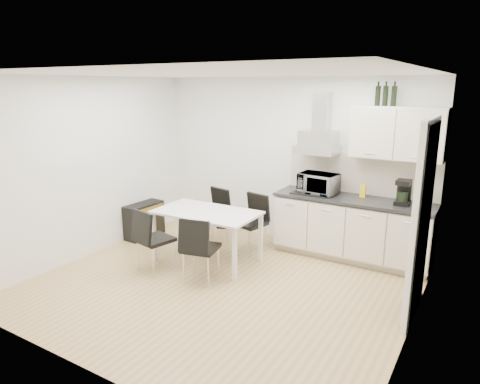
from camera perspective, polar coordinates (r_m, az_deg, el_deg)
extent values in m
plane|color=tan|center=(5.57, -2.68, -12.29)|extent=(4.50, 4.50, 0.00)
cube|color=white|center=(6.84, 6.53, 4.13)|extent=(4.50, 0.10, 2.60)
cube|color=white|center=(3.70, -20.39, -5.26)|extent=(4.50, 0.10, 2.60)
cube|color=white|center=(6.62, -19.28, 3.09)|extent=(0.10, 4.00, 2.60)
cube|color=white|center=(4.34, 22.75, -2.71)|extent=(0.10, 4.00, 2.60)
plane|color=white|center=(4.99, -3.03, 15.54)|extent=(4.50, 4.50, 0.00)
cube|color=white|center=(4.93, 23.00, -3.81)|extent=(0.08, 1.04, 2.10)
cube|color=beige|center=(6.57, 14.50, -8.04)|extent=(2.16, 0.52, 0.10)
cube|color=silver|center=(6.38, 14.63, -4.58)|extent=(2.20, 0.60, 0.76)
cube|color=#242427|center=(6.26, 14.84, -0.95)|extent=(2.22, 0.64, 0.04)
cube|color=beige|center=(6.47, 15.76, 2.29)|extent=(2.20, 0.02, 0.58)
cube|color=silver|center=(6.10, 20.30, 7.37)|extent=(1.20, 0.35, 0.70)
cube|color=silver|center=(6.38, 10.30, 6.46)|extent=(0.60, 0.46, 0.30)
cube|color=silver|center=(6.44, 10.83, 10.53)|extent=(0.22, 0.20, 0.55)
imported|color=silver|center=(6.36, 10.42, 1.41)|extent=(0.57, 0.35, 0.37)
cube|color=yellow|center=(6.31, 16.06, 0.12)|extent=(0.08, 0.04, 0.18)
cylinder|color=brown|center=(6.02, 23.27, -1.48)|extent=(0.04, 0.04, 0.11)
cylinder|color=#4C6626|center=(6.02, 23.84, -1.55)|extent=(0.04, 0.04, 0.11)
cylinder|color=black|center=(6.14, 17.91, 12.38)|extent=(0.07, 0.07, 0.32)
cylinder|color=black|center=(6.11, 18.83, 12.31)|extent=(0.07, 0.07, 0.32)
cylinder|color=black|center=(6.09, 19.86, 12.22)|extent=(0.07, 0.07, 0.32)
cube|color=white|center=(6.02, -4.46, -2.72)|extent=(1.45, 0.85, 0.03)
cube|color=white|center=(6.27, -11.37, -5.90)|extent=(0.05, 0.05, 0.72)
cube|color=white|center=(5.52, -0.72, -8.40)|extent=(0.05, 0.05, 0.72)
cube|color=white|center=(6.79, -7.36, -4.16)|extent=(0.05, 0.05, 0.72)
cube|color=white|center=(6.11, 2.76, -6.15)|extent=(0.05, 0.05, 0.72)
cube|color=black|center=(7.31, -12.67, -3.67)|extent=(0.31, 0.70, 0.57)
cube|color=gold|center=(7.16, -11.89, -2.30)|extent=(0.04, 0.62, 0.09)
cube|color=black|center=(7.62, -2.46, -3.81)|extent=(0.20, 0.19, 0.27)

